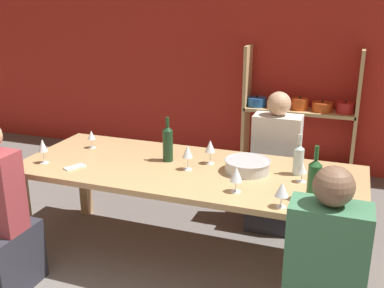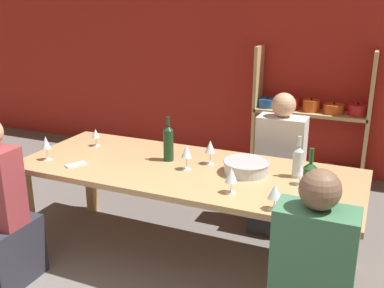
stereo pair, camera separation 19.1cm
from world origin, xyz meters
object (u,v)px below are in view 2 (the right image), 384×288
shelf_unit (310,129)px  wine_glass_empty_a (210,147)px  wine_bottle_green (298,161)px  wine_glass_red_a (300,171)px  wine_glass_white_a (275,192)px  wine_glass_red_b (187,152)px  wine_bottle_amber (309,182)px  wine_glass_empty_b (46,143)px  cell_phone (76,165)px  wine_glass_red_d (96,134)px  wine_bottle_dark (168,142)px  dining_table (186,178)px  wine_glass_red_c (231,176)px  person_near_a (1,224)px  mixing_bowl (246,166)px  person_far_a (279,179)px

shelf_unit → wine_glass_empty_a: shelf_unit is taller
wine_bottle_green → wine_glass_red_a: 0.13m
wine_glass_white_a → wine_glass_red_b: 0.81m
wine_bottle_green → wine_bottle_amber: bearing=-70.4°
wine_glass_empty_b → cell_phone: bearing=-1.7°
wine_bottle_green → wine_glass_red_d: bearing=179.3°
wine_glass_white_a → wine_bottle_green: bearing=87.5°
wine_bottle_dark → cell_phone: wine_bottle_dark is taller
shelf_unit → wine_glass_white_a: size_ratio=9.14×
dining_table → wine_glass_red_c: size_ratio=14.60×
wine_glass_red_c → wine_glass_empty_b: wine_glass_empty_b is taller
shelf_unit → wine_bottle_amber: 2.37m
wine_glass_white_a → person_near_a: (-1.77, -0.35, -0.41)m
mixing_bowl → wine_glass_red_d: bearing=176.1°
shelf_unit → wine_glass_white_a: (0.19, -2.48, 0.30)m
wine_bottle_amber → mixing_bowl: bearing=146.1°
wine_glass_red_a → wine_glass_red_b: 0.78m
wine_glass_empty_b → cell_phone: wine_glass_empty_b is taller
wine_bottle_dark → person_far_a: bearing=46.2°
wine_bottle_dark → wine_glass_red_c: wine_bottle_dark is taller
wine_glass_red_d → person_far_a: 1.57m
shelf_unit → wine_glass_red_a: shelf_unit is taller
wine_glass_white_a → cell_phone: size_ratio=0.93×
wine_glass_white_a → wine_bottle_amber: bearing=44.5°
dining_table → wine_glass_red_c: (0.43, -0.28, 0.19)m
wine_glass_empty_a → cell_phone: (-0.88, -0.41, -0.12)m
wine_glass_empty_a → person_near_a: (-1.16, -0.89, -0.43)m
wine_glass_red_a → wine_bottle_amber: bearing=-69.7°
wine_glass_white_a → wine_glass_red_c: size_ratio=0.92×
wine_glass_red_a → wine_bottle_green: bearing=108.2°
wine_bottle_dark → cell_phone: size_ratio=2.02×
wine_bottle_green → person_far_a: size_ratio=0.24×
wine_bottle_amber → wine_bottle_dark: bearing=162.7°
wine_glass_empty_a → wine_glass_red_d: wine_glass_empty_a is taller
dining_table → wine_glass_red_c: wine_glass_red_c is taller
wine_bottle_dark → person_far_a: 1.08m
wine_bottle_dark → person_far_a: size_ratio=0.29×
wine_bottle_dark → cell_phone: 0.69m
wine_glass_red_c → cell_phone: (-1.18, 0.01, -0.11)m
wine_glass_red_b → wine_glass_red_d: 0.92m
wine_bottle_dark → wine_glass_white_a: (0.92, -0.50, -0.03)m
dining_table → wine_glass_red_b: size_ratio=13.55×
person_far_a → person_near_a: bearing=45.3°
wine_glass_empty_b → person_near_a: bearing=-92.2°
wine_bottle_green → wine_bottle_dark: bearing=-176.9°
wine_bottle_dark → wine_glass_empty_b: 0.91m
wine_glass_empty_a → cell_phone: 0.98m
wine_glass_red_b → mixing_bowl: bearing=14.1°
wine_glass_white_a → mixing_bowl: bearing=123.1°
person_near_a → person_far_a: size_ratio=1.01×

